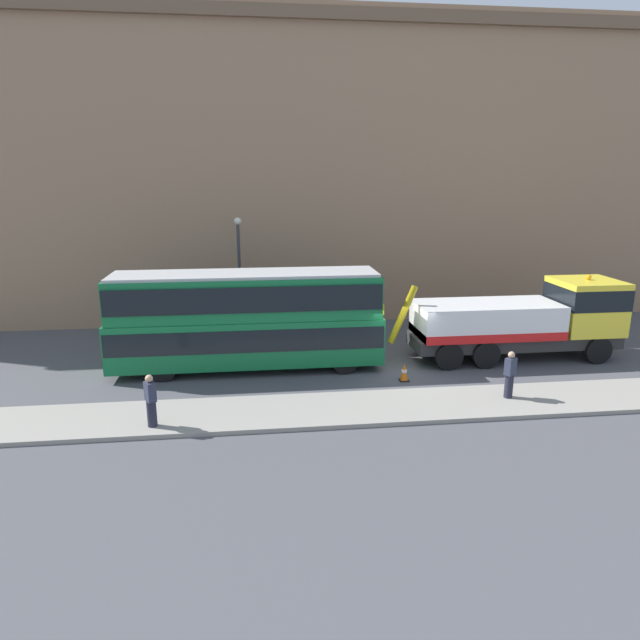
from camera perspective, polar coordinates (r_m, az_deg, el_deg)
The scene contains 9 objects.
ground_plane at distance 23.80m, azimuth 8.01°, elevation -4.78°, with size 120.00×120.00×0.00m, color #4C4C51.
near_kerb at distance 20.02m, azimuth 11.09°, elevation -8.50°, with size 60.00×2.80×0.15m, color gray.
building_facade at distance 30.70m, azimuth 4.42°, elevation 14.98°, with size 60.00×1.50×16.00m.
recovery_tow_truck at distance 25.86m, azimuth 20.23°, elevation 0.09°, with size 10.14×2.67×3.67m.
double_decker_bus at distance 22.94m, azimuth -7.48°, elevation 0.33°, with size 11.06×2.58×4.06m.
pedestrian_onlooker at distance 18.37m, azimuth -16.89°, elevation -7.95°, with size 0.43×0.48×1.71m.
pedestrian_bystander at distance 20.89m, azimuth 18.81°, elevation -5.35°, with size 0.48×0.43×1.71m.
traffic_cone_near_bus at distance 22.18m, azimuth 8.60°, elevation -5.32°, with size 0.36×0.36×0.72m.
street_lamp at distance 28.27m, azimuth -8.25°, elevation 5.56°, with size 0.36×0.36×5.83m.
Camera 1 is at (-5.96, -21.67, 7.82)m, focal length 31.33 mm.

